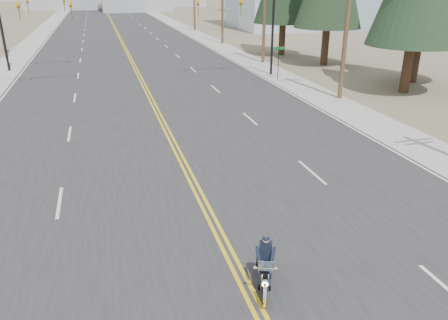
% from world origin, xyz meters
% --- Properties ---
extents(road, '(20.00, 200.00, 0.01)m').
position_xyz_m(road, '(0.00, 70.00, 0.01)').
color(road, '#303033').
rests_on(road, ground).
extents(sidewalk_left, '(3.00, 200.00, 0.01)m').
position_xyz_m(sidewalk_left, '(-11.50, 70.00, 0.01)').
color(sidewalk_left, '#A5A5A0').
rests_on(sidewalk_left, ground).
extents(sidewalk_right, '(3.00, 200.00, 0.01)m').
position_xyz_m(sidewalk_right, '(11.50, 70.00, 0.01)').
color(sidewalk_right, '#A5A5A0').
rests_on(sidewalk_right, ground).
extents(traffic_mast_left, '(7.10, 0.26, 7.00)m').
position_xyz_m(traffic_mast_left, '(-8.98, 32.00, 4.94)').
color(traffic_mast_left, black).
rests_on(traffic_mast_left, ground).
extents(traffic_mast_right, '(7.10, 0.26, 7.00)m').
position_xyz_m(traffic_mast_right, '(8.98, 32.00, 4.94)').
color(traffic_mast_right, black).
rests_on(traffic_mast_right, ground).
extents(traffic_mast_far, '(6.10, 0.26, 7.00)m').
position_xyz_m(traffic_mast_far, '(-9.31, 40.00, 4.87)').
color(traffic_mast_far, black).
rests_on(traffic_mast_far, ground).
extents(street_sign, '(0.90, 0.06, 2.62)m').
position_xyz_m(street_sign, '(10.80, 30.00, 1.80)').
color(street_sign, black).
rests_on(street_sign, ground).
extents(utility_pole_b, '(2.20, 0.30, 11.50)m').
position_xyz_m(utility_pole_b, '(12.50, 23.00, 5.98)').
color(utility_pole_b, brown).
rests_on(utility_pole_b, ground).
extents(utility_pole_c, '(2.20, 0.30, 11.00)m').
position_xyz_m(utility_pole_c, '(12.50, 38.00, 5.73)').
color(utility_pole_c, brown).
rests_on(utility_pole_c, ground).
extents(motorcyclist, '(1.35, 1.95, 1.40)m').
position_xyz_m(motorcyclist, '(0.46, 5.58, 0.70)').
color(motorcyclist, black).
rests_on(motorcyclist, ground).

